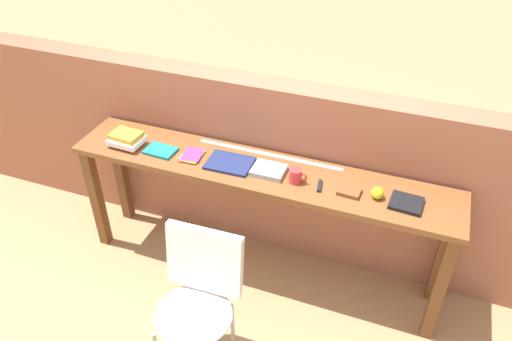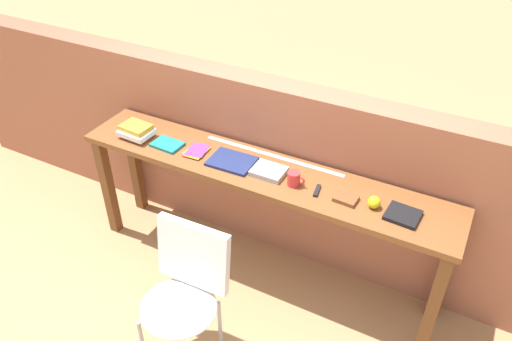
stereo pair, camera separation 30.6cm
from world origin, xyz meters
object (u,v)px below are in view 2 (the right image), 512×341
Objects in this scene: book_open_centre at (232,161)px; leather_journal_brown at (346,199)px; pamphlet_pile_colourful at (197,151)px; book_stack_leftmost at (136,131)px; book_repair_rightmost at (403,215)px; multitool_folded at (317,191)px; sports_ball_small at (374,202)px; magazine_cycling at (167,144)px; mug at (294,179)px; chair_white_moulded at (184,290)px.

leather_journal_brown is (0.77, -0.02, 0.00)m from book_open_centre.
pamphlet_pile_colourful is 1.03m from leather_journal_brown.
book_stack_leftmost is 0.79× the size of book_open_centre.
book_stack_leftmost reaches higher than book_repair_rightmost.
pamphlet_pile_colourful is 1.36m from book_repair_rightmost.
multitool_folded is 0.50m from book_repair_rightmost.
pamphlet_pile_colourful is at bearing 4.10° from book_stack_leftmost.
sports_ball_small reaches higher than leather_journal_brown.
book_repair_rightmost is at bearing 1.38° from multitool_folded.
pamphlet_pile_colourful is at bearing 10.52° from magazine_cycling.
book_open_centre is 3.90× the size of sports_ball_small.
pamphlet_pile_colourful is 0.71m from mug.
chair_white_moulded is 0.90m from mug.
sports_ball_small is 0.40× the size of book_repair_rightmost.
book_open_centre is at bearing 179.36° from sports_ball_small.
pamphlet_pile_colourful is 1.01× the size of book_repair_rightmost.
mug reaches higher than multitool_folded.
mug is 1.51× the size of sports_ball_small.
book_repair_rightmost is at bearing 4.97° from leather_journal_brown.
sports_ball_small is (1.66, 0.02, -0.01)m from book_stack_leftmost.
leather_journal_brown reaches higher than chair_white_moulded.
magazine_cycling is (-0.60, 0.74, 0.36)m from chair_white_moulded.
book_repair_rightmost is (0.97, 0.75, 0.36)m from chair_white_moulded.
magazine_cycling is at bearing 1.23° from book_stack_leftmost.
mug is at bearing 3.14° from magazine_cycling.
pamphlet_pile_colourful is 1.65× the size of multitool_folded.
chair_white_moulded is at bearing -40.72° from book_stack_leftmost.
multitool_folded is at bearing 0.78° from mug.
mug reaches higher than pamphlet_pile_colourful.
multitool_folded is (0.59, -0.03, -0.00)m from book_open_centre.
multitool_folded is at bearing -175.70° from leather_journal_brown.
leather_journal_brown is (0.65, 0.74, 0.37)m from chair_white_moulded.
book_repair_rightmost reaches higher than book_open_centre.
sports_ball_small is at bearing 2.04° from mug.
chair_white_moulded is at bearing -136.92° from sports_ball_small.
book_stack_leftmost reaches higher than pamphlet_pile_colourful.
book_stack_leftmost is 0.25m from magazine_cycling.
leather_journal_brown is (0.32, 0.00, -0.03)m from mug.
pamphlet_pile_colourful is 1.40× the size of leather_journal_brown.
book_open_centre is 1.57× the size of book_repair_rightmost.
multitool_folded is at bearing -174.77° from book_repair_rightmost.
chair_white_moulded is 12.23× the size of sports_ball_small.
mug is (0.71, -0.03, 0.04)m from pamphlet_pile_colourful.
book_repair_rightmost reaches higher than multitool_folded.
book_open_centre is at bearing 98.93° from chair_white_moulded.
book_stack_leftmost is 1.66m from sports_ball_small.
book_stack_leftmost is 1.13× the size of magazine_cycling.
magazine_cycling is at bearing -179.96° from mug.
multitool_folded reaches higher than chair_white_moulded.
mug is at bearing 0.29° from book_stack_leftmost.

